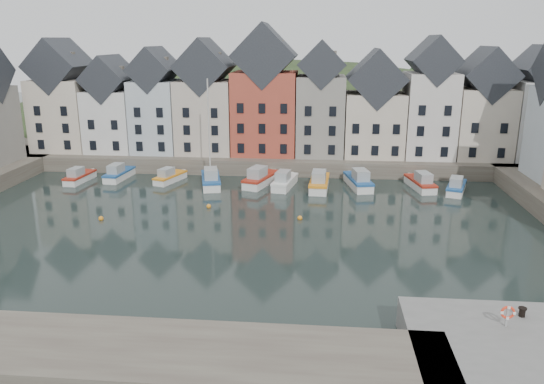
# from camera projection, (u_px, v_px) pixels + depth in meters

# --- Properties ---
(ground) EXTENTS (260.00, 260.00, 0.00)m
(ground) POSITION_uv_depth(u_px,v_px,m) (233.00, 235.00, 49.37)
(ground) COLOR black
(ground) RESTS_ON ground
(far_quay) EXTENTS (90.00, 16.00, 2.00)m
(far_quay) POSITION_uv_depth(u_px,v_px,m) (266.00, 156.00, 77.79)
(far_quay) COLOR #4E443B
(far_quay) RESTS_ON ground
(hillside) EXTENTS (153.60, 70.40, 64.00)m
(hillside) POSITION_uv_depth(u_px,v_px,m) (280.00, 220.00, 107.92)
(hillside) COLOR #222D16
(hillside) RESTS_ON ground
(far_terrace) EXTENTS (72.37, 8.16, 17.78)m
(far_terrace) POSITION_uv_depth(u_px,v_px,m) (288.00, 104.00, 73.40)
(far_terrace) COLOR beige
(far_terrace) RESTS_ON far_quay
(mooring_buoys) EXTENTS (20.50, 5.50, 0.50)m
(mooring_buoys) POSITION_uv_depth(u_px,v_px,m) (203.00, 214.00, 54.78)
(mooring_buoys) COLOR orange
(mooring_buoys) RESTS_ON ground
(boat_a) EXTENTS (2.23, 5.77, 2.17)m
(boat_a) POSITION_uv_depth(u_px,v_px,m) (79.00, 177.00, 67.63)
(boat_a) COLOR silver
(boat_a) RESTS_ON ground
(boat_b) EXTENTS (2.39, 6.26, 2.35)m
(boat_b) POSITION_uv_depth(u_px,v_px,m) (119.00, 174.00, 68.91)
(boat_b) COLOR silver
(boat_b) RESTS_ON ground
(boat_c) EXTENTS (3.33, 5.75, 2.11)m
(boat_c) POSITION_uv_depth(u_px,v_px,m) (170.00, 177.00, 67.61)
(boat_c) COLOR silver
(boat_c) RESTS_ON ground
(boat_d) EXTENTS (3.75, 7.27, 13.30)m
(boat_d) POSITION_uv_depth(u_px,v_px,m) (211.00, 179.00, 65.59)
(boat_d) COLOR silver
(boat_d) RESTS_ON ground
(boat_e) EXTENTS (4.18, 7.31, 2.68)m
(boat_e) POSITION_uv_depth(u_px,v_px,m) (260.00, 179.00, 66.15)
(boat_e) COLOR silver
(boat_e) RESTS_ON ground
(boat_f) EXTENTS (3.06, 6.60, 2.44)m
(boat_f) POSITION_uv_depth(u_px,v_px,m) (284.00, 182.00, 65.04)
(boat_f) COLOR silver
(boat_f) RESTS_ON ground
(boat_g) EXTENTS (2.53, 7.08, 2.68)m
(boat_g) POSITION_uv_depth(u_px,v_px,m) (319.00, 183.00, 64.29)
(boat_g) COLOR silver
(boat_g) RESTS_ON ground
(boat_h) EXTENTS (3.48, 7.21, 2.66)m
(boat_h) POSITION_uv_depth(u_px,v_px,m) (359.00, 181.00, 65.03)
(boat_h) COLOR silver
(boat_h) RESTS_ON ground
(boat_i) EXTENTS (3.17, 6.61, 2.44)m
(boat_i) POSITION_uv_depth(u_px,v_px,m) (421.00, 183.00, 64.43)
(boat_i) COLOR silver
(boat_i) RESTS_ON ground
(boat_j) EXTENTS (3.62, 6.13, 2.25)m
(boat_j) POSITION_uv_depth(u_px,v_px,m) (456.00, 187.00, 62.84)
(boat_j) COLOR silver
(boat_j) RESTS_ON ground
(mooring_bollard) EXTENTS (0.48, 0.48, 0.56)m
(mooring_bollard) POSITION_uv_depth(u_px,v_px,m) (522.00, 312.00, 30.82)
(mooring_bollard) COLOR black
(mooring_bollard) RESTS_ON near_quay
(life_ring_post) EXTENTS (0.80, 0.17, 1.30)m
(life_ring_post) POSITION_uv_depth(u_px,v_px,m) (508.00, 313.00, 29.55)
(life_ring_post) COLOR gray
(life_ring_post) RESTS_ON near_quay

